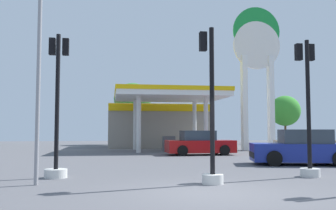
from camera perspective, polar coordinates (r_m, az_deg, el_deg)
name	(u,v)px	position (r m, az deg, el deg)	size (l,w,h in m)	color
ground_plane	(212,193)	(9.50, 6.85, -13.29)	(90.00, 90.00, 0.00)	#56565B
gas_station	(159,122)	(33.43, -1.37, -2.71)	(9.08, 13.03, 4.56)	gray
station_pole_sign	(257,60)	(30.11, 13.55, 6.81)	(3.80, 0.56, 11.28)	white
car_0	(302,149)	(17.86, 19.94, -6.35)	(4.74, 2.89, 1.58)	black
car_1	(309,144)	(24.97, 20.97, -5.63)	(4.53, 2.75, 1.51)	black
car_2	(200,144)	(23.47, 4.90, -5.99)	(4.30, 2.03, 1.53)	black
traffic_signal_1	(211,128)	(10.90, 6.64, -3.56)	(0.63, 0.67, 4.60)	silver
traffic_signal_2	(57,124)	(12.77, -16.75, -2.88)	(0.74, 0.74, 4.76)	silver
traffic_signal_3	(308,119)	(13.35, 20.77, -2.09)	(0.65, 0.68, 4.62)	silver
tree_1	(133,99)	(40.18, -5.49, 0.92)	(4.02, 4.02, 6.65)	brown
tree_2	(285,111)	(44.86, 17.59, -0.87)	(3.49, 3.49, 5.53)	brown
corner_streetlamp	(38,44)	(11.29, -19.44, 8.85)	(0.24, 1.48, 6.62)	gray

